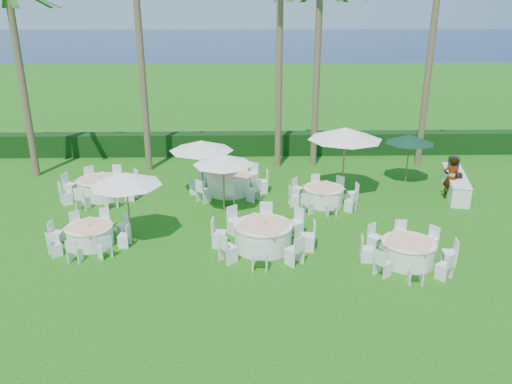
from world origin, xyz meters
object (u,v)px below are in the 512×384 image
(banquet_table_f, at_px, (323,195))
(umbrella_a, at_px, (126,179))
(banquet_table_c, at_px, (408,251))
(umbrella_d, at_px, (345,134))
(banquet_table_a, at_px, (90,235))
(umbrella_b, at_px, (223,159))
(umbrella_green, at_px, (410,139))
(staff_person, at_px, (451,178))
(umbrella_c, at_px, (201,146))
(banquet_table_d, at_px, (100,187))
(buffet_table, at_px, (455,183))
(banquet_table_e, at_px, (229,183))
(banquet_table_b, at_px, (263,235))

(banquet_table_f, xyz_separation_m, umbrella_a, (-7.26, -3.34, 1.92))
(umbrella_a, bearing_deg, banquet_table_c, -11.15)
(umbrella_a, distance_m, umbrella_d, 9.38)
(banquet_table_a, height_order, umbrella_b, umbrella_b)
(umbrella_green, bearing_deg, staff_person, -58.86)
(umbrella_c, bearing_deg, banquet_table_a, -126.80)
(umbrella_c, bearing_deg, umbrella_a, -116.18)
(umbrella_d, bearing_deg, banquet_table_f, -131.12)
(banquet_table_d, bearing_deg, staff_person, -1.90)
(umbrella_a, height_order, umbrella_green, umbrella_a)
(banquet_table_f, xyz_separation_m, umbrella_c, (-5.07, 1.11, 1.86))
(umbrella_green, height_order, staff_person, umbrella_green)
(banquet_table_c, xyz_separation_m, buffet_table, (4.06, 6.29, 0.07))
(banquet_table_e, xyz_separation_m, umbrella_b, (-0.12, -2.12, 1.71))
(banquet_table_e, relative_size, banquet_table_f, 1.18)
(banquet_table_c, distance_m, banquet_table_f, 5.49)
(buffet_table, relative_size, staff_person, 2.09)
(umbrella_b, bearing_deg, banquet_table_e, 86.66)
(banquet_table_b, distance_m, umbrella_green, 9.68)
(banquet_table_b, height_order, banquet_table_f, banquet_table_b)
(umbrella_green, height_order, buffet_table, umbrella_green)
(umbrella_c, relative_size, buffet_table, 0.72)
(umbrella_a, xyz_separation_m, buffet_table, (13.23, 4.48, -1.85))
(banquet_table_c, distance_m, banquet_table_e, 8.83)
(banquet_table_d, bearing_deg, umbrella_green, 6.46)
(banquet_table_b, xyz_separation_m, banquet_table_d, (-6.81, 5.01, -0.02))
(banquet_table_d, height_order, buffet_table, buffet_table)
(staff_person, bearing_deg, banquet_table_b, 43.94)
(umbrella_green, relative_size, staff_person, 1.27)
(umbrella_green, bearing_deg, banquet_table_a, -154.27)
(banquet_table_b, height_order, umbrella_green, umbrella_green)
(banquet_table_c, bearing_deg, umbrella_c, 138.13)
(umbrella_a, distance_m, umbrella_b, 4.14)
(banquet_table_b, xyz_separation_m, umbrella_green, (6.92, 6.57, 1.63))
(banquet_table_e, relative_size, buffet_table, 0.91)
(umbrella_d, height_order, staff_person, umbrella_d)
(banquet_table_a, relative_size, banquet_table_c, 0.94)
(umbrella_c, bearing_deg, umbrella_b, -61.19)
(banquet_table_a, bearing_deg, umbrella_a, 10.96)
(banquet_table_f, distance_m, staff_person, 5.55)
(banquet_table_c, height_order, umbrella_d, umbrella_d)
(banquet_table_d, bearing_deg, umbrella_c, 0.90)
(banquet_table_f, xyz_separation_m, umbrella_green, (4.26, 2.59, 1.71))
(banquet_table_a, xyz_separation_m, staff_person, (14.09, 4.14, 0.53))
(umbrella_c, bearing_deg, umbrella_green, 9.05)
(umbrella_d, height_order, buffet_table, umbrella_d)
(banquet_table_b, relative_size, banquet_table_d, 1.05)
(banquet_table_a, distance_m, banquet_table_f, 9.31)
(banquet_table_c, height_order, umbrella_green, umbrella_green)
(banquet_table_e, distance_m, umbrella_a, 6.10)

